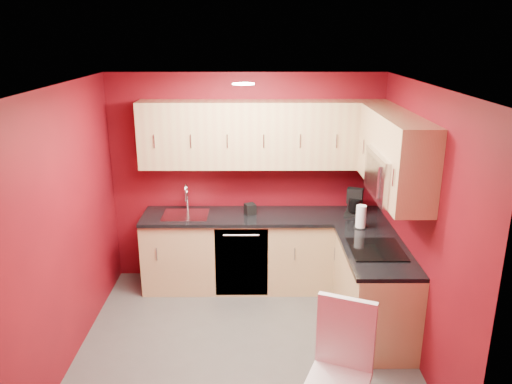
{
  "coord_description": "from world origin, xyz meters",
  "views": [
    {
      "loc": [
        0.09,
        -4.23,
        2.92
      ],
      "look_at": [
        0.11,
        0.55,
        1.39
      ],
      "focal_mm": 35.0,
      "sensor_mm": 36.0,
      "label": 1
    }
  ],
  "objects_px": {
    "microwave": "(395,176)",
    "dining_chair": "(338,377)",
    "paper_towel": "(361,217)",
    "coffee_maker": "(354,202)",
    "sink": "(186,212)",
    "napkin_holder": "(250,209)"
  },
  "relations": [
    {
      "from": "napkin_holder",
      "to": "paper_towel",
      "type": "bearing_deg",
      "value": -20.0
    },
    {
      "from": "microwave",
      "to": "paper_towel",
      "type": "bearing_deg",
      "value": 104.74
    },
    {
      "from": "coffee_maker",
      "to": "dining_chair",
      "type": "xyz_separation_m",
      "value": [
        -0.54,
        -2.39,
        -0.52
      ]
    },
    {
      "from": "paper_towel",
      "to": "dining_chair",
      "type": "xyz_separation_m",
      "value": [
        -0.54,
        -1.98,
        -0.5
      ]
    },
    {
      "from": "napkin_holder",
      "to": "coffee_maker",
      "type": "bearing_deg",
      "value": -1.0
    },
    {
      "from": "sink",
      "to": "napkin_holder",
      "type": "relative_size",
      "value": 4.22
    },
    {
      "from": "dining_chair",
      "to": "sink",
      "type": "bearing_deg",
      "value": 142.56
    },
    {
      "from": "sink",
      "to": "paper_towel",
      "type": "xyz_separation_m",
      "value": [
        1.94,
        -0.42,
        0.09
      ]
    },
    {
      "from": "microwave",
      "to": "paper_towel",
      "type": "xyz_separation_m",
      "value": [
        -0.15,
        0.58,
        -0.62
      ]
    },
    {
      "from": "dining_chair",
      "to": "paper_towel",
      "type": "bearing_deg",
      "value": 97.05
    },
    {
      "from": "sink",
      "to": "dining_chair",
      "type": "distance_m",
      "value": 2.81
    },
    {
      "from": "microwave",
      "to": "paper_towel",
      "type": "relative_size",
      "value": 3.01
    },
    {
      "from": "microwave",
      "to": "dining_chair",
      "type": "bearing_deg",
      "value": -116.37
    },
    {
      "from": "dining_chair",
      "to": "napkin_holder",
      "type": "bearing_deg",
      "value": 127.47
    },
    {
      "from": "sink",
      "to": "coffee_maker",
      "type": "height_order",
      "value": "sink"
    },
    {
      "from": "paper_towel",
      "to": "coffee_maker",
      "type": "bearing_deg",
      "value": 89.87
    },
    {
      "from": "sink",
      "to": "coffee_maker",
      "type": "xyz_separation_m",
      "value": [
        1.94,
        -0.01,
        0.11
      ]
    },
    {
      "from": "sink",
      "to": "paper_towel",
      "type": "bearing_deg",
      "value": -12.3
    },
    {
      "from": "sink",
      "to": "napkin_holder",
      "type": "bearing_deg",
      "value": 0.87
    },
    {
      "from": "coffee_maker",
      "to": "napkin_holder",
      "type": "bearing_deg",
      "value": -160.54
    },
    {
      "from": "coffee_maker",
      "to": "sink",
      "type": "bearing_deg",
      "value": -159.82
    },
    {
      "from": "paper_towel",
      "to": "dining_chair",
      "type": "bearing_deg",
      "value": -105.29
    }
  ]
}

